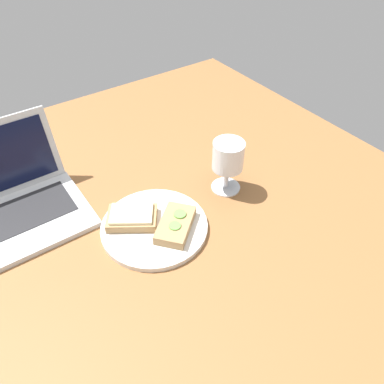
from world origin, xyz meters
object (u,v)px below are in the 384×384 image
Objects in this scene: wine_glass at (228,158)px; laptop at (11,201)px; sandwich_with_cucumber at (176,225)px; plate at (154,226)px; sandwich_with_cheese at (132,217)px.

laptop reaches higher than wine_glass.
sandwich_with_cucumber is 0.44× the size of laptop.
sandwich_with_cucumber is at bearing -164.16° from wine_glass.
wine_glass reaches higher than sandwich_with_cucumber.
plate is 24.56cm from wine_glass.
sandwich_with_cucumber is at bearing -44.00° from laptop.
plate is 5.59cm from sandwich_with_cheese.
wine_glass is 0.46× the size of laptop.
sandwich_with_cheese is 1.02× the size of sandwich_with_cucumber.
wine_glass reaches higher than plate.
sandwich_with_cheese is 0.97× the size of wine_glass.
sandwich_with_cheese is at bearing 175.14° from wine_glass.
wine_glass reaches higher than sandwich_with_cheese.
sandwich_with_cheese reaches higher than plate.
laptop reaches higher than sandwich_with_cheese.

